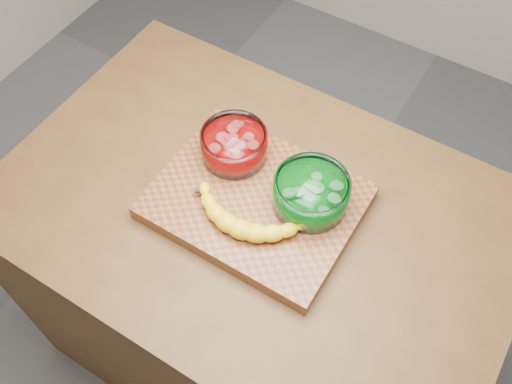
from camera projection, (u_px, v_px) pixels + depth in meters
The scene contains 6 objects.
ground at pixel (256, 341), 2.06m from camera, with size 3.50×3.50×0.00m, color #525256.
counter at pixel (256, 288), 1.69m from camera, with size 1.20×0.80×0.90m, color #513418.
cutting_board at pixel (256, 202), 1.30m from camera, with size 0.45×0.35×0.04m, color brown.
bowl_red at pixel (234, 145), 1.32m from camera, with size 0.15×0.15×0.07m.
bowl_green at pixel (311, 193), 1.24m from camera, with size 0.17×0.17×0.08m.
banana at pixel (247, 214), 1.23m from camera, with size 0.29×0.15×0.04m, color yellow, non-canonical shape.
Camera 1 is at (0.37, -0.60, 2.01)m, focal length 40.00 mm.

